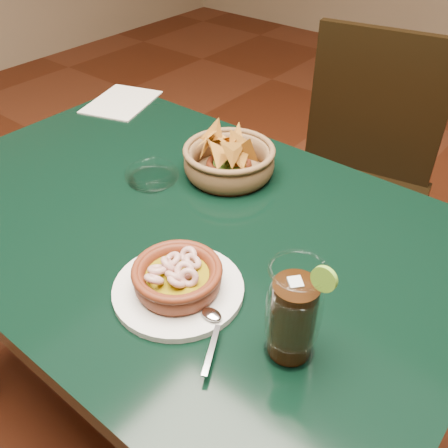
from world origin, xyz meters
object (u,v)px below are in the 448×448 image
Objects in this scene: shrimp_plate at (178,280)px; chip_basket at (229,160)px; dining_chair at (354,179)px; dining_table at (180,252)px; cola_drink at (293,314)px.

chip_basket reaches higher than shrimp_plate.
shrimp_plate is 0.39m from chip_basket.
chip_basket is (-0.09, -0.52, 0.27)m from dining_chair.
shrimp_plate is at bearing -64.08° from chip_basket.
chip_basket is (-0.02, 0.19, 0.14)m from dining_table.
shrimp_plate is at bearing -175.87° from cola_drink.
dining_table is at bearing 133.87° from shrimp_plate.
dining_chair reaches higher than shrimp_plate.
shrimp_plate is (0.15, -0.16, 0.13)m from dining_table.
cola_drink is (0.37, -0.14, 0.18)m from dining_table.
chip_basket is at bearing 115.92° from shrimp_plate.
shrimp_plate reaches higher than dining_table.
dining_table is at bearing -96.04° from dining_chair.
cola_drink reaches higher than chip_basket.
shrimp_plate is 1.12× the size of chip_basket.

